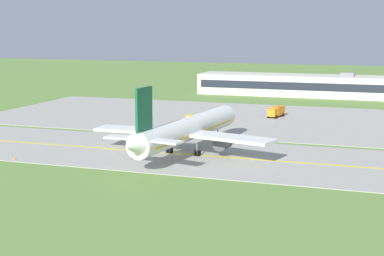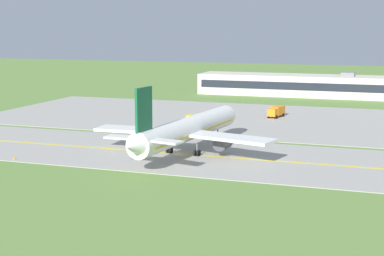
# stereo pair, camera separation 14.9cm
# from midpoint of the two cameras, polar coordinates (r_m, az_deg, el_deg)

# --- Properties ---
(ground_plane) EXTENTS (500.00, 500.00, 0.00)m
(ground_plane) POSITION_cam_midpoint_polar(r_m,az_deg,el_deg) (100.74, -1.47, -2.54)
(ground_plane) COLOR olive
(taxiway_strip) EXTENTS (240.00, 28.00, 0.10)m
(taxiway_strip) POSITION_cam_midpoint_polar(r_m,az_deg,el_deg) (100.73, -1.47, -2.51)
(taxiway_strip) COLOR #9E9B93
(taxiway_strip) RESTS_ON ground
(apron_pad) EXTENTS (140.00, 52.00, 0.10)m
(apron_pad) POSITION_cam_midpoint_polar(r_m,az_deg,el_deg) (138.07, 8.57, 0.74)
(apron_pad) COLOR #9E9B93
(apron_pad) RESTS_ON ground
(taxiway_centreline) EXTENTS (220.00, 0.60, 0.01)m
(taxiway_centreline) POSITION_cam_midpoint_polar(r_m,az_deg,el_deg) (100.72, -1.47, -2.48)
(taxiway_centreline) COLOR yellow
(taxiway_centreline) RESTS_ON taxiway_strip
(airplane_lead) EXTENTS (32.32, 39.65, 12.70)m
(airplane_lead) POSITION_cam_midpoint_polar(r_m,az_deg,el_deg) (100.60, -0.45, -0.15)
(airplane_lead) COLOR white
(airplane_lead) RESTS_ON ground
(service_truck_baggage) EXTENTS (3.34, 6.30, 2.60)m
(service_truck_baggage) POSITION_cam_midpoint_polar(r_m,az_deg,el_deg) (142.29, 8.15, 1.62)
(service_truck_baggage) COLOR orange
(service_truck_baggage) RESTS_ON ground
(service_truck_catering) EXTENTS (6.34, 3.80, 2.65)m
(service_truck_catering) POSITION_cam_midpoint_polar(r_m,az_deg,el_deg) (128.91, 0.79, 0.87)
(service_truck_catering) COLOR yellow
(service_truck_catering) RESTS_ON ground
(terminal_building) EXTENTS (65.93, 13.38, 7.66)m
(terminal_building) POSITION_cam_midpoint_polar(r_m,az_deg,el_deg) (188.67, 10.78, 4.05)
(terminal_building) COLOR beige
(terminal_building) RESTS_ON ground
(traffic_cone_near_edge) EXTENTS (0.44, 0.44, 0.60)m
(traffic_cone_near_edge) POSITION_cam_midpoint_polar(r_m,az_deg,el_deg) (100.55, -16.72, -2.80)
(traffic_cone_near_edge) COLOR orange
(traffic_cone_near_edge) RESTS_ON ground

